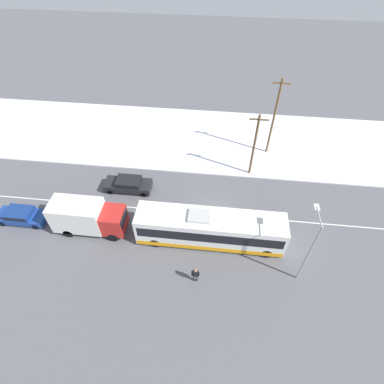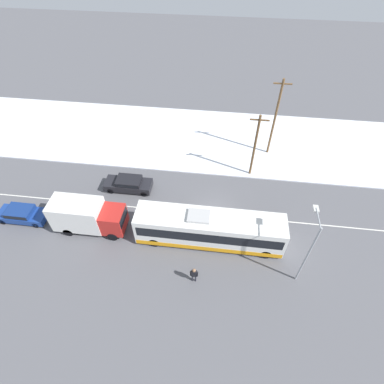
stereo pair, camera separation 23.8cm
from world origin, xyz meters
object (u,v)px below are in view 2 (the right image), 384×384
at_px(city_bus, 209,229).
at_px(pedestrian_at_stop, 194,274).
at_px(parked_car_near_truck, 22,214).
at_px(streetlamp, 310,244).
at_px(sedan_car, 129,184).
at_px(box_truck, 87,215).
at_px(utility_pole_snowlot, 275,118).
at_px(utility_pole_roadside, 255,146).

distance_m(city_bus, pedestrian_at_stop, 4.11).
height_order(city_bus, parked_car_near_truck, city_bus).
relative_size(pedestrian_at_stop, streetlamp, 0.26).
xyz_separation_m(pedestrian_at_stop, streetlamp, (8.02, 1.58, 3.17)).
bearing_deg(sedan_car, pedestrian_at_stop, 129.91).
height_order(box_truck, parked_car_near_truck, box_truck).
bearing_deg(sedan_car, streetlamp, 153.97).
bearing_deg(parked_car_near_truck, streetlamp, -6.26).
distance_m(parked_car_near_truck, utility_pole_snowlot, 26.65).
relative_size(city_bus, utility_pole_snowlot, 1.39).
xyz_separation_m(city_bus, parked_car_near_truck, (-17.35, 0.28, -0.89)).
relative_size(box_truck, streetlamp, 0.95).
height_order(city_bus, pedestrian_at_stop, city_bus).
distance_m(parked_car_near_truck, utility_pole_roadside, 23.00).
bearing_deg(parked_car_near_truck, pedestrian_at_stop, -14.51).
bearing_deg(parked_car_near_truck, utility_pole_roadside, 22.81).
height_order(pedestrian_at_stop, streetlamp, streetlamp).
bearing_deg(sedan_car, box_truck, 67.90).
bearing_deg(utility_pole_roadside, city_bus, -111.92).
distance_m(box_truck, pedestrian_at_stop, 10.73).
bearing_deg(utility_pole_roadside, parked_car_near_truck, -157.19).
height_order(city_bus, utility_pole_snowlot, utility_pole_snowlot).
bearing_deg(streetlamp, parked_car_near_truck, 173.74).
bearing_deg(sedan_car, city_bus, 148.34).
bearing_deg(pedestrian_at_stop, utility_pole_roadside, 71.08).
xyz_separation_m(city_bus, box_truck, (-10.74, 0.04, 0.14)).
distance_m(sedan_car, pedestrian_at_stop, 12.13).
height_order(pedestrian_at_stop, utility_pole_roadside, utility_pole_roadside).
xyz_separation_m(sedan_car, parked_car_near_truck, (-8.74, -5.02, -0.04)).
bearing_deg(utility_pole_roadside, sedan_car, -162.73).
relative_size(box_truck, utility_pole_snowlot, 0.71).
bearing_deg(utility_pole_roadside, utility_pole_snowlot, 62.33).
distance_m(box_truck, utility_pole_snowlot, 21.17).
relative_size(city_bus, parked_car_near_truck, 2.75).
xyz_separation_m(sedan_car, streetlamp, (15.79, -7.71, 3.47)).
bearing_deg(parked_car_near_truck, sedan_car, 29.88).
bearing_deg(parked_car_near_truck, utility_pole_snowlot, 28.93).
bearing_deg(streetlamp, utility_pole_snowlot, 95.43).
relative_size(pedestrian_at_stop, utility_pole_roadside, 0.24).
bearing_deg(box_truck, city_bus, -0.23).
relative_size(box_truck, parked_car_near_truck, 1.40).
xyz_separation_m(city_bus, streetlamp, (7.19, -2.41, 2.62)).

